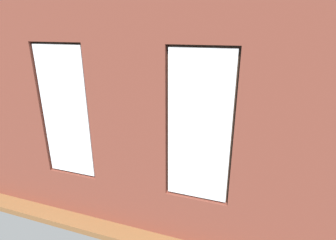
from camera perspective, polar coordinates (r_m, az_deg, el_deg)
name	(u,v)px	position (r m, az deg, el deg)	size (l,w,h in m)	color
ground_plane	(178,157)	(6.49, 2.14, -8.13)	(6.41, 5.72, 0.10)	brown
brick_wall_with_windows	(128,126)	(3.68, -8.67, -1.35)	(5.81, 0.30, 3.37)	brown
white_wall_right	(67,82)	(7.06, -21.16, 7.81)	(0.10, 4.72, 3.37)	white
couch_by_window	(121,178)	(5.02, -10.25, -12.39)	(1.75, 0.87, 0.80)	black
couch_left	(277,168)	(5.69, 22.68, -9.66)	(0.88, 1.97, 0.80)	black
coffee_table	(167,134)	(6.70, -0.20, -3.01)	(1.43, 0.79, 0.45)	#A87547
cup_ceramic	(162,128)	(6.81, -1.36, -1.77)	(0.07, 0.07, 0.09)	#33567F
candle_jar	(167,130)	(6.66, -0.20, -2.11)	(0.08, 0.08, 0.12)	#B7333D
table_plant_small	(183,128)	(6.66, 3.39, -1.72)	(0.12, 0.12, 0.20)	#47423D
remote_silver	(170,134)	(6.54, 0.35, -2.98)	(0.05, 0.17, 0.02)	#B2B2B7
media_console	(79,139)	(7.16, -18.80, -3.98)	(1.13, 0.42, 0.47)	black
tv_flatscreen	(76,118)	(6.96, -19.30, 0.38)	(1.02, 0.20, 0.68)	black
papasan_chair	(159,117)	(7.81, -1.87, 0.67)	(1.08, 1.08, 0.69)	olive
potted_plant_corner_near_left	(281,116)	(7.77, 23.36, 0.89)	(1.04, 0.99, 1.27)	brown
potted_plant_by_left_couch	(258,132)	(6.91, 18.98, -2.52)	(0.47, 0.47, 0.74)	#9E5638
potted_plant_foreground_right	(128,103)	(8.61, -8.71, 3.67)	(0.81, 0.79, 1.33)	brown
potted_plant_corner_far_left	(298,191)	(4.28, 26.39, -13.62)	(0.90, 1.10, 1.35)	beige
potted_plant_near_tv	(69,143)	(5.95, -20.80, -4.70)	(0.85, 0.89, 1.23)	#9E5638
potted_plant_between_couches	(192,169)	(4.43, 5.20, -10.60)	(0.99, 0.91, 1.18)	#47423D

